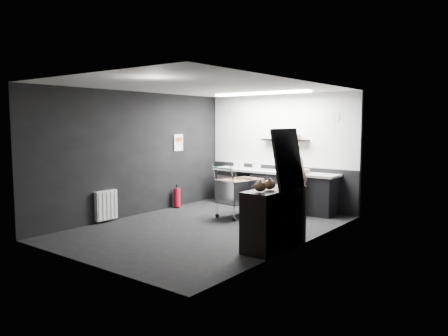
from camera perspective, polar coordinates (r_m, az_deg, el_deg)
The scene contains 22 objects.
floor at distance 8.55m, azimuth -2.17°, elevation -7.77°, with size 5.50×5.50×0.00m, color black.
ceiling at distance 8.34m, azimuth -2.24°, elevation 10.57°, with size 5.50×5.50×0.00m, color silver.
wall_back at distance 10.59m, azimuth 7.33°, elevation 2.22°, with size 5.50×5.50×0.00m, color black.
wall_front at distance 6.47m, azimuth -17.94°, elevation -0.35°, with size 5.50×5.50×0.00m, color black.
wall_left at distance 9.73m, azimuth -11.32°, elevation 1.83°, with size 5.50×5.50×0.00m, color black.
wall_right at distance 7.23m, azimuth 10.09°, elevation 0.48°, with size 5.50×5.50×0.00m, color black.
kitchen_wall_panel at distance 10.56m, azimuth 7.32°, elevation 4.93°, with size 3.95×0.02×1.70m, color silver.
dado_panel at distance 10.67m, azimuth 7.22°, elevation -2.34°, with size 3.95×0.02×1.00m, color black.
floating_shelf at distance 10.37m, azimuth 7.95°, elevation 3.63°, with size 1.20×0.22×0.04m, color black.
wall_clock at distance 9.92m, azimuth 14.36°, elevation 6.46°, with size 0.20×0.20×0.03m, color silver.
poster at distance 10.61m, azimuth -5.97°, elevation 3.33°, with size 0.02×0.30×0.40m, color white.
poster_red_band at distance 10.60m, azimuth -5.96°, elevation 3.70°, with size 0.01×0.22×0.10m, color red.
radiator at distance 9.25m, azimuth -15.15°, elevation -4.72°, with size 0.10×0.50×0.60m, color silver.
ceiling_strip at distance 9.83m, azimuth 4.76°, elevation 9.67°, with size 2.40×0.20×0.04m, color white.
prep_counter at distance 10.34m, azimuth 7.00°, elevation -2.84°, with size 3.20×0.61×0.90m.
person at distance 9.58m, azimuth 9.11°, elevation -1.41°, with size 0.59×0.39×1.63m, color beige.
shopping_cart at distance 9.42m, azimuth 2.05°, elevation -3.22°, with size 0.75×1.09×1.11m.
sideboard at distance 7.14m, azimuth 6.82°, elevation -5.54°, with size 0.55×1.29×1.94m.
fire_extinguisher at distance 10.51m, azimuth -6.16°, elevation -3.78°, with size 0.16×0.16×0.54m.
cardboard_box at distance 9.97m, azimuth 9.63°, elevation -0.37°, with size 0.46×0.35×0.09m, color #A77D59.
pink_tub at distance 10.58m, azimuth 4.28°, elevation 0.38°, with size 0.21×0.21×0.21m, color #F5D4DC.
white_container at distance 10.82m, azimuth 1.93°, elevation 0.43°, with size 0.20×0.16×0.18m, color silver.
Camera 1 is at (5.30, -6.40, 2.03)m, focal length 35.00 mm.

